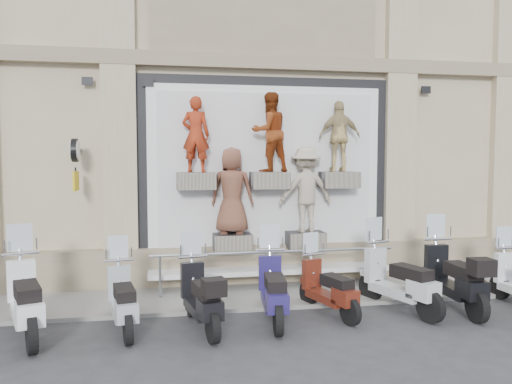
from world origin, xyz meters
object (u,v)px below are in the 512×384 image
scooter_b (25,284)px  scooter_d (201,283)px  scooter_c (122,286)px  scooter_h (454,264)px  scooter_e (273,276)px  guard_rail (275,273)px  clock_sign_bracket (75,158)px  scooter_g (399,267)px  scooter_f (328,276)px

scooter_b → scooter_d: (2.72, -0.11, -0.09)m
scooter_c → scooter_h: scooter_h is taller
scooter_e → guard_rail: bearing=82.4°
clock_sign_bracket → scooter_c: bearing=-63.4°
clock_sign_bracket → scooter_h: clock_sign_bracket is taller
guard_rail → scooter_c: 3.29m
scooter_g → scooter_h: scooter_h is taller
scooter_b → scooter_e: (3.97, 0.06, -0.06)m
scooter_h → scooter_b: bearing=-177.5°
scooter_h → scooter_e: bearing=-177.4°
scooter_d → clock_sign_bracket: bearing=125.3°
scooter_c → scooter_g: scooter_g is taller
clock_sign_bracket → scooter_e: 4.53m
scooter_g → scooter_d: bearing=166.0°
clock_sign_bracket → scooter_b: 2.88m
guard_rail → scooter_e: scooter_e is taller
guard_rail → clock_sign_bracket: clock_sign_bracket is taller
clock_sign_bracket → scooter_g: clock_sign_bracket is taller
scooter_b → scooter_f: scooter_b is taller
scooter_d → scooter_f: (2.29, 0.33, -0.06)m
scooter_e → scooter_f: 1.05m
clock_sign_bracket → scooter_f: clock_sign_bracket is taller
scooter_c → scooter_b: bearing=170.7°
clock_sign_bracket → scooter_d: 3.75m
guard_rail → scooter_h: bearing=-26.2°
clock_sign_bracket → scooter_f: bearing=-22.2°
scooter_f → scooter_h: bearing=-19.8°
scooter_b → scooter_f: 5.01m
scooter_b → scooter_c: 1.47m
scooter_d → scooter_g: (3.62, 0.30, 0.06)m
scooter_e → scooter_f: bearing=15.0°
scooter_g → scooter_h: size_ratio=0.97×
guard_rail → scooter_c: scooter_c is taller
scooter_e → scooter_h: (3.41, 0.06, 0.06)m
clock_sign_bracket → scooter_g: 6.49m
scooter_d → scooter_e: (1.25, 0.17, 0.02)m
scooter_d → scooter_h: 4.67m
guard_rail → scooter_f: bearing=-64.6°
clock_sign_bracket → scooter_d: (2.27, -2.19, -2.04)m
clock_sign_bracket → scooter_f: 5.35m
guard_rail → scooter_g: 2.47m
scooter_f → scooter_e: bearing=171.6°
scooter_h → guard_rail: bearing=155.4°
clock_sign_bracket → scooter_c: clock_sign_bracket is taller
scooter_e → scooter_g: scooter_g is taller
scooter_e → scooter_f: (1.04, 0.16, -0.09)m
scooter_b → scooter_d: size_ratio=1.11×
scooter_d → scooter_f: size_ratio=1.09×
scooter_g → scooter_b: bearing=163.0°
clock_sign_bracket → scooter_h: bearing=-15.8°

